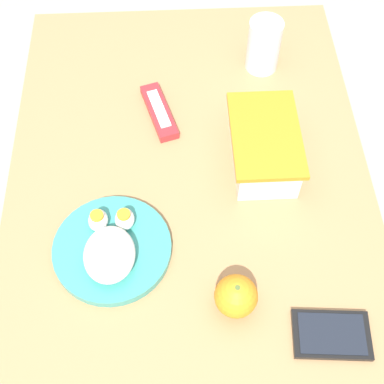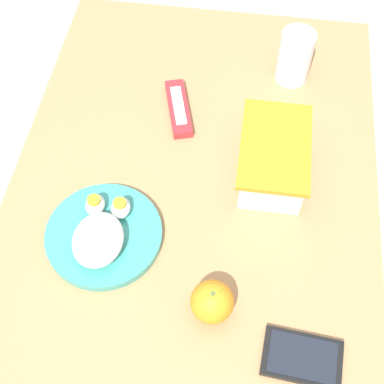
# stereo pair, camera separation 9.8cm
# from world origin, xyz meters

# --- Properties ---
(ground_plane) EXTENTS (10.00, 10.00, 0.00)m
(ground_plane) POSITION_xyz_m (0.00, 0.00, 0.00)
(ground_plane) COLOR #B2A899
(table) EXTENTS (1.05, 0.70, 0.76)m
(table) POSITION_xyz_m (0.00, 0.00, 0.62)
(table) COLOR #AD7F51
(table) RESTS_ON ground_plane
(food_container) EXTENTS (0.21, 0.13, 0.08)m
(food_container) POSITION_xyz_m (-0.07, 0.14, 0.80)
(food_container) COLOR white
(food_container) RESTS_ON table
(orange_fruit) EXTENTS (0.07, 0.07, 0.07)m
(orange_fruit) POSITION_xyz_m (0.23, 0.06, 0.80)
(orange_fruit) COLOR orange
(orange_fruit) RESTS_ON table
(rice_plate) EXTENTS (0.21, 0.21, 0.06)m
(rice_plate) POSITION_xyz_m (0.13, -0.14, 0.78)
(rice_plate) COLOR teal
(rice_plate) RESTS_ON table
(candy_bar) EXTENTS (0.15, 0.08, 0.02)m
(candy_bar) POSITION_xyz_m (-0.19, -0.06, 0.77)
(candy_bar) COLOR #B7282D
(candy_bar) RESTS_ON table
(cell_phone) EXTENTS (0.09, 0.13, 0.01)m
(cell_phone) POSITION_xyz_m (0.29, 0.21, 0.77)
(cell_phone) COLOR black
(cell_phone) RESTS_ON table
(drinking_glass) EXTENTS (0.07, 0.07, 0.12)m
(drinking_glass) POSITION_xyz_m (-0.32, 0.17, 0.82)
(drinking_glass) COLOR silver
(drinking_glass) RESTS_ON table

